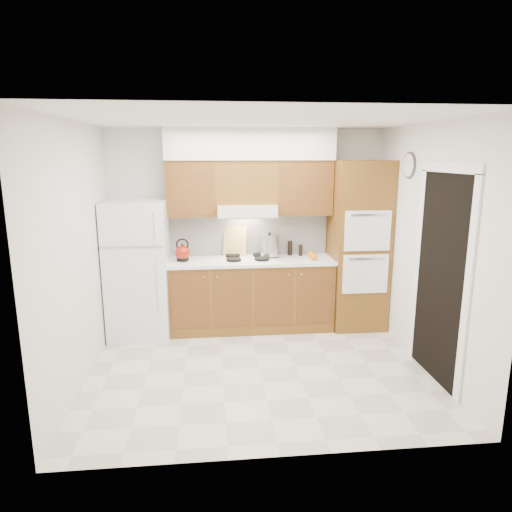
{
  "coord_description": "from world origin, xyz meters",
  "views": [
    {
      "loc": [
        -0.5,
        -4.55,
        2.27
      ],
      "look_at": [
        0.01,
        0.45,
        1.15
      ],
      "focal_mm": 32.0,
      "sensor_mm": 36.0,
      "label": 1
    }
  ],
  "objects_px": {
    "kettle": "(183,253)",
    "stock_pot": "(269,245)",
    "fridge": "(139,269)",
    "oven_cabinet": "(358,245)"
  },
  "relations": [
    {
      "from": "fridge",
      "to": "kettle",
      "type": "bearing_deg",
      "value": 5.28
    },
    {
      "from": "fridge",
      "to": "stock_pot",
      "type": "relative_size",
      "value": 6.41
    },
    {
      "from": "fridge",
      "to": "kettle",
      "type": "relative_size",
      "value": 8.96
    },
    {
      "from": "kettle",
      "to": "stock_pot",
      "type": "relative_size",
      "value": 0.71
    },
    {
      "from": "kettle",
      "to": "stock_pot",
      "type": "xyz_separation_m",
      "value": [
        1.13,
        0.09,
        0.06
      ]
    },
    {
      "from": "oven_cabinet",
      "to": "kettle",
      "type": "relative_size",
      "value": 11.46
    },
    {
      "from": "fridge",
      "to": "stock_pot",
      "type": "bearing_deg",
      "value": 4.9
    },
    {
      "from": "kettle",
      "to": "stock_pot",
      "type": "distance_m",
      "value": 1.13
    },
    {
      "from": "oven_cabinet",
      "to": "stock_pot",
      "type": "height_order",
      "value": "oven_cabinet"
    },
    {
      "from": "oven_cabinet",
      "to": "kettle",
      "type": "height_order",
      "value": "oven_cabinet"
    }
  ]
}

